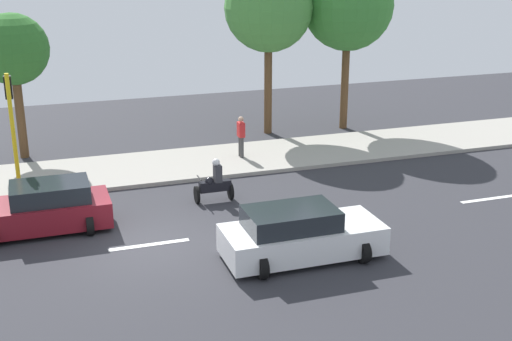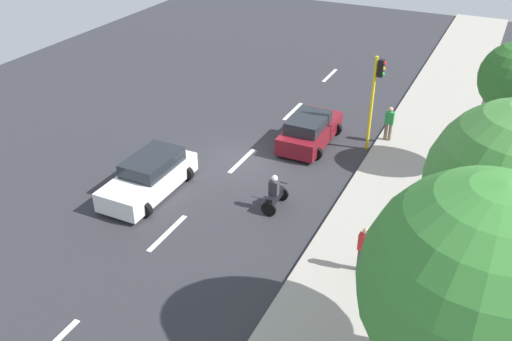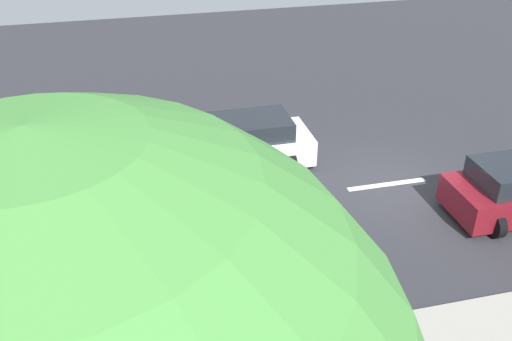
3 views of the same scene
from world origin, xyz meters
TOP-DOWN VIEW (x-y plane):
  - ground_plane at (0.00, 0.00)m, footprint 40.00×60.00m
  - lane_stripe_north at (0.00, -6.00)m, footprint 0.20×2.40m
  - lane_stripe_mid at (0.00, 0.00)m, footprint 0.20×2.40m
  - car_white at (-2.20, -3.90)m, footprint 2.31×4.53m
  - motorcycle at (2.88, -2.80)m, footprint 0.60×1.30m

SIDE VIEW (x-z plane):
  - ground_plane at x=0.00m, z-range -0.10..0.00m
  - lane_stripe_north at x=0.00m, z-range 0.00..0.01m
  - lane_stripe_mid at x=0.00m, z-range 0.00..0.01m
  - motorcycle at x=2.88m, z-range -0.12..1.41m
  - car_white at x=-2.20m, z-range -0.05..1.47m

